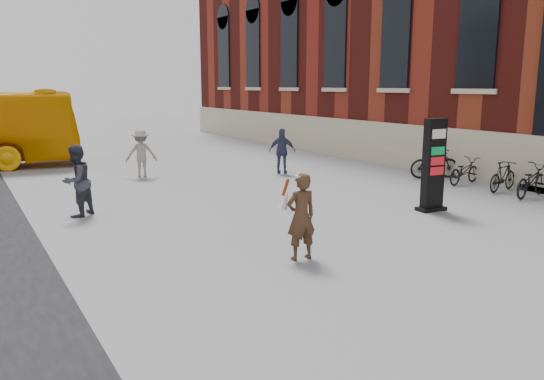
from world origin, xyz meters
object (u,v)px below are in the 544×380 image
pedestrian_c (282,151)px  bike_7 (435,163)px  bike_4 (531,180)px  woman (301,216)px  bike_6 (464,171)px  pedestrian_a (76,181)px  bike_5 (503,176)px  pedestrian_b (141,153)px  info_pylon (433,165)px

pedestrian_c → bike_7: size_ratio=0.93×
pedestrian_c → bike_4: pedestrian_c is taller
woman → bike_6: 10.13m
pedestrian_a → bike_6: pedestrian_a is taller
bike_5 → pedestrian_b: bearing=36.7°
pedestrian_b → bike_7: (9.10, -5.88, -0.32)m
pedestrian_c → bike_4: (4.22, -7.60, -0.37)m
info_pylon → bike_7: 5.40m
info_pylon → bike_5: size_ratio=1.54×
info_pylon → bike_6: bearing=34.4°
woman → pedestrian_b: pedestrian_b is taller
bike_5 → bike_6: size_ratio=0.94×
woman → bike_5: woman is taller
pedestrian_a → bike_5: pedestrian_a is taller
info_pylon → bike_6: 4.66m
pedestrian_c → bike_7: 5.67m
bike_6 → bike_7: 1.33m
info_pylon → bike_6: info_pylon is taller
pedestrian_a → bike_4: size_ratio=0.97×
info_pylon → pedestrian_a: bearing=158.3°
pedestrian_b → bike_5: size_ratio=1.09×
info_pylon → woman: bearing=-158.2°
pedestrian_c → bike_7: bearing=178.2°
woman → bike_6: size_ratio=0.99×
bike_6 → bike_7: bike_7 is taller
info_pylon → bike_6: (4.01, 2.23, -0.80)m
pedestrian_a → bike_6: size_ratio=1.08×
woman → pedestrian_c: pedestrian_c is taller
bike_4 → info_pylon: bearing=75.0°
pedestrian_c → bike_5: bearing=162.6°
info_pylon → bike_4: info_pylon is taller
bike_4 → bike_6: (0.00, 2.50, -0.05)m
woman → info_pylon: bearing=-159.6°
pedestrian_a → bike_7: pedestrian_a is taller
pedestrian_a → pedestrian_c: bearing=161.1°
bike_5 → bike_7: bike_7 is taller
info_pylon → bike_7: bearing=46.9°
info_pylon → bike_7: info_pylon is taller
info_pylon → pedestrian_c: size_ratio=1.43×
pedestrian_a → bike_5: size_ratio=1.15×
bike_7 → pedestrian_b: bearing=78.6°
woman → bike_4: 9.48m
woman → bike_7: bearing=-147.4°
pedestrian_c → bike_6: (4.22, -5.10, -0.42)m
pedestrian_a → bike_4: 13.22m
pedestrian_b → bike_5: bearing=150.3°
pedestrian_b → bike_4: pedestrian_b is taller
bike_7 → info_pylon: bearing=153.0°
info_pylon → bike_5: 4.15m
woman → bike_6: (9.38, 3.81, -0.43)m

